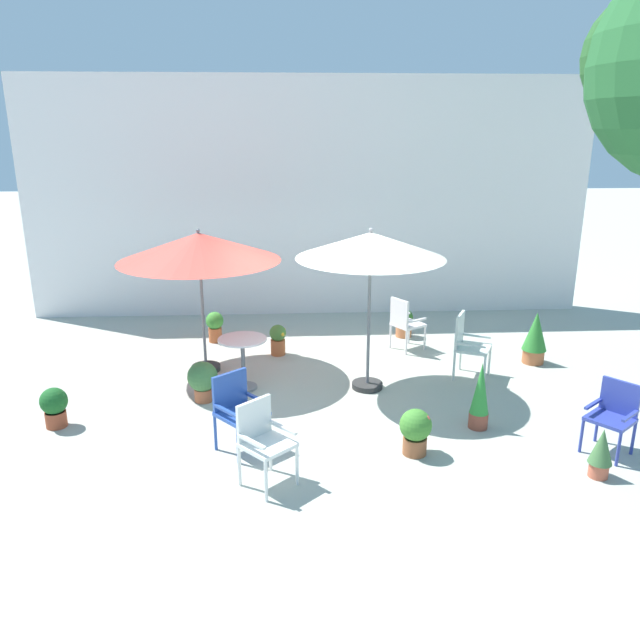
# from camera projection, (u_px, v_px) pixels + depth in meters

# --- Properties ---
(ground_plane) EXTENTS (60.00, 60.00, 0.00)m
(ground_plane) POSITION_uv_depth(u_px,v_px,m) (322.00, 392.00, 8.77)
(ground_plane) COLOR #ABAEA0
(villa_facade) EXTENTS (10.82, 0.30, 4.52)m
(villa_facade) POSITION_uv_depth(u_px,v_px,m) (310.00, 199.00, 11.95)
(villa_facade) COLOR white
(villa_facade) RESTS_ON ground
(patio_umbrella_0) EXTENTS (2.38, 2.38, 2.19)m
(patio_umbrella_0) POSITION_uv_depth(u_px,v_px,m) (199.00, 248.00, 8.98)
(patio_umbrella_0) COLOR #2D2D2D
(patio_umbrella_0) RESTS_ON ground
(patio_umbrella_1) EXTENTS (2.04, 2.04, 2.30)m
(patio_umbrella_1) POSITION_uv_depth(u_px,v_px,m) (371.00, 247.00, 8.29)
(patio_umbrella_1) COLOR #2D2D2D
(patio_umbrella_1) RESTS_ON ground
(cafe_table_0) EXTENTS (0.69, 0.69, 0.75)m
(cafe_table_0) POSITION_uv_depth(u_px,v_px,m) (243.00, 354.00, 8.74)
(cafe_table_0) COLOR silver
(cafe_table_0) RESTS_ON ground
(patio_chair_0) EXTENTS (0.61, 0.60, 0.90)m
(patio_chair_0) POSITION_uv_depth(u_px,v_px,m) (405.00, 321.00, 10.28)
(patio_chair_0) COLOR white
(patio_chair_0) RESTS_ON ground
(patio_chair_1) EXTENTS (0.65, 0.65, 0.90)m
(patio_chair_1) POSITION_uv_depth(u_px,v_px,m) (262.00, 437.00, 6.37)
(patio_chair_1) COLOR white
(patio_chair_1) RESTS_ON ground
(patio_chair_2) EXTENTS (0.61, 0.62, 0.84)m
(patio_chair_2) POSITION_uv_depth(u_px,v_px,m) (614.00, 412.00, 7.02)
(patio_chair_2) COLOR #303D98
(patio_chair_2) RESTS_ON ground
(patio_chair_3) EXTENTS (0.65, 0.66, 0.96)m
(patio_chair_3) POSITION_uv_depth(u_px,v_px,m) (467.00, 342.00, 9.16)
(patio_chair_3) COLOR silver
(patio_chair_3) RESTS_ON ground
(patio_chair_4) EXTENTS (0.68, 0.68, 0.90)m
(patio_chair_4) POSITION_uv_depth(u_px,v_px,m) (237.00, 406.00, 7.09)
(patio_chair_4) COLOR #294CA1
(patio_chair_4) RESTS_ON ground
(potted_plant_0) EXTENTS (0.32, 0.32, 0.51)m
(potted_plant_0) POSITION_uv_depth(u_px,v_px,m) (404.00, 322.00, 11.02)
(potted_plant_0) COLOR #C56F43
(potted_plant_0) RESTS_ON ground
(potted_plant_1) EXTENTS (0.31, 0.31, 0.53)m
(potted_plant_1) POSITION_uv_depth(u_px,v_px,m) (215.00, 325.00, 10.75)
(potted_plant_1) COLOR #BA5C32
(potted_plant_1) RESTS_ON ground
(potted_plant_2) EXTENTS (0.24, 0.24, 0.86)m
(potted_plant_2) POSITION_uv_depth(u_px,v_px,m) (480.00, 396.00, 7.60)
(potted_plant_2) COLOR brown
(potted_plant_2) RESTS_ON ground
(potted_plant_3) EXTENTS (0.38, 0.38, 0.84)m
(potted_plant_3) POSITION_uv_depth(u_px,v_px,m) (535.00, 337.00, 9.73)
(potted_plant_3) COLOR #B3633B
(potted_plant_3) RESTS_ON ground
(potted_plant_4) EXTENTS (0.25, 0.25, 0.56)m
(potted_plant_4) POSITION_uv_depth(u_px,v_px,m) (601.00, 452.00, 6.54)
(potted_plant_4) COLOR #BB5A41
(potted_plant_4) RESTS_ON ground
(potted_plant_5) EXTENTS (0.34, 0.34, 0.51)m
(potted_plant_5) POSITION_uv_depth(u_px,v_px,m) (54.00, 406.00, 7.66)
(potted_plant_5) COLOR #9D452B
(potted_plant_5) RESTS_ON ground
(potted_plant_6) EXTENTS (0.27, 0.27, 0.51)m
(potted_plant_6) POSITION_uv_depth(u_px,v_px,m) (278.00, 339.00, 10.13)
(potted_plant_6) COLOR #C06035
(potted_plant_6) RESTS_ON ground
(potted_plant_7) EXTENTS (0.41, 0.41, 0.56)m
(potted_plant_7) POSITION_uv_depth(u_px,v_px,m) (203.00, 379.00, 8.38)
(potted_plant_7) COLOR #AF5A38
(potted_plant_7) RESTS_ON ground
(potted_plant_8) EXTENTS (0.37, 0.37, 0.54)m
(potted_plant_8) POSITION_uv_depth(u_px,v_px,m) (416.00, 430.00, 7.02)
(potted_plant_8) COLOR #965533
(potted_plant_8) RESTS_ON ground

